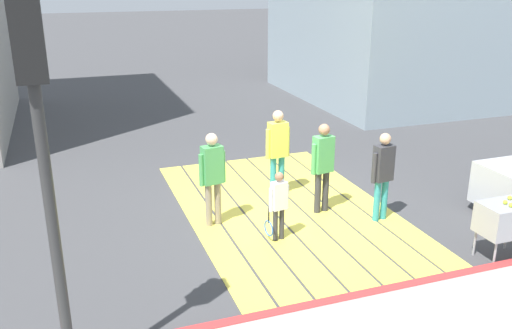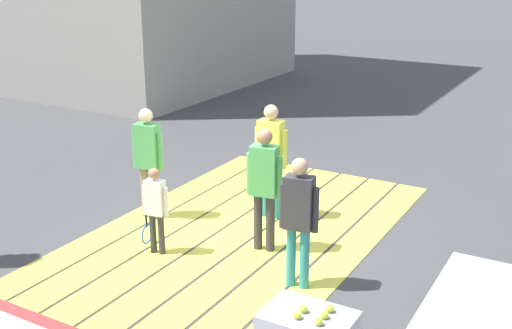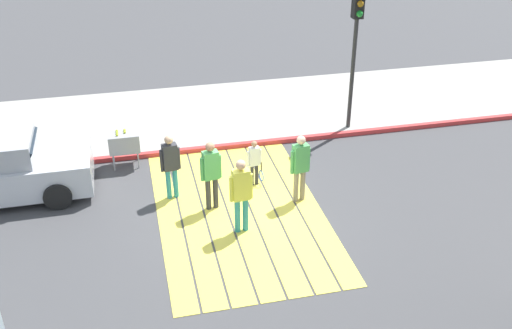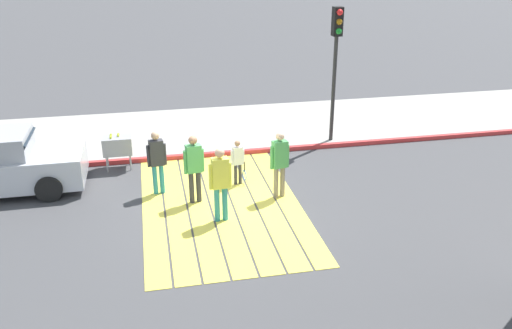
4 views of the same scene
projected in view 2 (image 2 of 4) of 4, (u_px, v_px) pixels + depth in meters
The scene contains 7 objects.
ground_plane at pixel (238, 233), 9.51m from camera, with size 120.00×120.00×0.00m, color #424244.
crosswalk_stripes at pixel (238, 233), 9.51m from camera, with size 6.40×3.80×0.01m.
pedestrian_adult_lead at pixel (148, 155), 9.78m from camera, with size 0.28×0.50×1.74m.
pedestrian_adult_trailing at pixel (271, 153), 9.77m from camera, with size 0.26×0.52×1.80m.
pedestrian_adult_side at pixel (264, 181), 8.68m from camera, with size 0.28×0.51×1.75m.
pedestrian_teen_behind at pixel (299, 214), 7.71m from camera, with size 0.26×0.49×1.68m.
pedestrian_child_with_racket at pixel (155, 206), 8.68m from camera, with size 0.28×0.40×1.24m.
Camera 2 is at (-7.41, -4.56, 3.98)m, focal length 45.30 mm.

